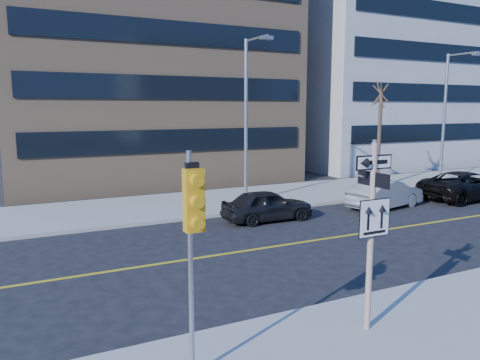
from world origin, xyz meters
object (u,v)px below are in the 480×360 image
traffic_signal (193,219)px  parked_car_b (385,194)px  parked_car_a (267,205)px  streetlight_a (248,110)px  sign_pole (372,225)px  streetlight_b (448,110)px  street_tree_west (381,96)px  parked_car_c (467,186)px

traffic_signal → parked_car_b: (13.68, 9.82, -2.31)m
parked_car_a → streetlight_a: bearing=-12.1°
sign_pole → streetlight_b: 22.48m
traffic_signal → parked_car_a: bearing=54.5°
parked_car_a → street_tree_west: bearing=-67.7°
sign_pole → parked_car_b: bearing=45.0°
parked_car_a → streetlight_b: streetlight_b is taller
sign_pole → streetlight_b: bearing=36.4°
parked_car_a → parked_car_c: (11.90, -0.63, 0.07)m
parked_car_a → street_tree_west: (9.76, 3.82, 4.84)m
streetlight_b → traffic_signal: bearing=-148.6°
street_tree_west → sign_pole: bearing=-133.3°
traffic_signal → street_tree_west: (17.00, 13.96, 2.50)m
sign_pole → streetlight_a: bearing=73.2°
sign_pole → streetlight_a: 14.05m
sign_pole → parked_car_a: sign_pole is taller
parked_car_b → streetlight_a: (-5.68, 3.60, 4.04)m
streetlight_a → streetlight_b: size_ratio=1.00×
streetlight_a → streetlight_b: (14.00, 0.00, 0.00)m
parked_car_a → streetlight_b: 15.66m
parked_car_c → streetlight_a: streetlight_a is taller
traffic_signal → street_tree_west: 22.14m
sign_pole → street_tree_west: street_tree_west is taller
parked_car_c → streetlight_b: 6.28m
sign_pole → parked_car_c: (15.14, 9.36, -1.68)m
street_tree_west → parked_car_c: bearing=-64.3°
traffic_signal → streetlight_b: (22.00, 13.42, 1.73)m
traffic_signal → parked_car_c: traffic_signal is taller
traffic_signal → parked_car_c: size_ratio=0.73×
sign_pole → parked_car_a: size_ratio=1.01×
sign_pole → street_tree_west: bearing=46.7°
parked_car_a → streetlight_a: streetlight_a is taller
parked_car_c → streetlight_b: streetlight_b is taller
streetlight_a → streetlight_b: 14.00m
streetlight_a → street_tree_west: size_ratio=1.26×
parked_car_b → sign_pole: bearing=123.9°
streetlight_b → street_tree_west: bearing=173.8°
parked_car_b → street_tree_west: bearing=-49.8°
streetlight_a → parked_car_a: bearing=-103.0°
streetlight_b → parked_car_b: bearing=-156.6°
parked_car_c → streetlight_a: size_ratio=0.68×
streetlight_a → parked_car_c: bearing=-19.3°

